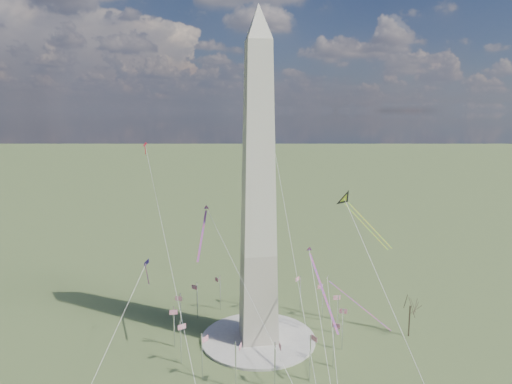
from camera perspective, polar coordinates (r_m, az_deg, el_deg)
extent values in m
plane|color=#4B5C2E|center=(151.31, 0.28, -17.98)|extent=(2000.00, 2000.00, 0.00)
cylinder|color=#BCB7AC|center=(151.12, 0.28, -17.85)|extent=(36.00, 36.00, 0.80)
pyramid|color=beige|center=(135.70, 0.32, 20.53)|extent=(9.90, 9.90, 10.00)
cylinder|color=silver|center=(154.37, 10.18, -14.86)|extent=(0.36, 0.36, 13.00)
cube|color=red|center=(153.35, 10.08, -12.87)|extent=(2.40, 0.08, 1.50)
cylinder|color=silver|center=(162.37, 8.32, -13.51)|extent=(0.36, 0.36, 13.00)
cube|color=red|center=(161.25, 8.06, -11.63)|extent=(2.25, 0.99, 1.50)
cylinder|color=silver|center=(168.33, 5.56, -12.56)|extent=(0.36, 0.36, 13.00)
cube|color=red|center=(166.97, 5.20, -10.79)|extent=(1.75, 1.75, 1.50)
cylinder|color=silver|center=(171.60, 2.29, -12.07)|extent=(0.36, 0.36, 13.00)
cube|color=red|center=(169.91, 1.86, -10.38)|extent=(0.99, 2.25, 1.50)
cylinder|color=silver|center=(171.84, -1.17, -12.03)|extent=(0.36, 0.36, 13.00)
cube|color=red|center=(169.75, -1.62, -10.39)|extent=(0.08, 2.40, 1.50)
cylinder|color=silver|center=(169.03, -4.50, -12.45)|extent=(0.36, 0.36, 13.00)
cube|color=red|center=(166.53, -4.93, -10.85)|extent=(0.99, 2.25, 1.50)
cylinder|color=silver|center=(163.45, -7.36, -13.32)|extent=(0.36, 0.36, 13.00)
cube|color=red|center=(160.55, -7.72, -11.72)|extent=(1.75, 1.75, 1.50)
cylinder|color=silver|center=(155.72, -9.39, -14.61)|extent=(0.36, 0.36, 13.00)
cube|color=red|center=(152.49, -9.64, -12.99)|extent=(2.25, 0.99, 1.50)
cylinder|color=silver|center=(146.77, -10.20, -16.24)|extent=(0.36, 0.36, 13.00)
cube|color=red|center=(143.32, -10.28, -14.57)|extent=(2.40, 0.08, 1.50)
cylinder|color=silver|center=(137.87, -9.40, -18.05)|extent=(0.36, 0.36, 13.00)
cube|color=red|center=(134.38, -9.25, -16.29)|extent=(2.25, 0.99, 1.50)
cylinder|color=silver|center=(130.52, -6.78, -19.71)|extent=(0.36, 0.36, 13.00)
cube|color=red|center=(127.19, -6.37, -17.83)|extent=(1.75, 1.75, 1.50)
cylinder|color=silver|center=(126.19, -2.56, -20.78)|extent=(0.36, 0.36, 13.00)
cube|color=red|center=(123.24, -1.97, -18.74)|extent=(0.99, 2.25, 1.50)
cylinder|color=silver|center=(125.86, 2.37, -20.87)|extent=(0.36, 0.36, 13.00)
cube|color=red|center=(123.45, 3.01, -18.70)|extent=(0.08, 2.40, 1.50)
cylinder|color=silver|center=(129.61, 6.77, -19.94)|extent=(0.36, 0.36, 13.00)
cube|color=red|center=(127.77, 7.31, -17.71)|extent=(0.99, 2.25, 1.50)
cylinder|color=silver|center=(136.58, 9.68, -18.35)|extent=(0.36, 0.36, 13.00)
cube|color=red|center=(135.20, 10.00, -16.14)|extent=(1.75, 1.75, 1.50)
cylinder|color=silver|center=(145.34, 10.76, -16.54)|extent=(0.36, 0.36, 13.00)
cube|color=red|center=(144.24, 10.86, -14.42)|extent=(2.25, 0.99, 1.50)
cylinder|color=#423928|center=(158.90, 18.61, -15.03)|extent=(0.42, 0.42, 10.32)
cube|color=orange|center=(144.39, 13.99, -3.98)|extent=(9.22, 14.02, 11.48)
cube|color=orange|center=(142.70, 13.51, -4.13)|extent=(9.22, 14.02, 11.48)
cube|color=navy|center=(143.49, -13.53, -8.59)|extent=(1.63, 2.44, 2.19)
cube|color=#FF5128|center=(144.68, -13.47, -9.95)|extent=(0.95, 2.77, 7.57)
cube|color=#FF5128|center=(127.80, 8.37, -12.14)|extent=(1.86, 22.52, 14.11)
cube|color=#FF5128|center=(136.14, -6.76, -5.35)|extent=(4.10, 17.20, 10.93)
cube|color=#FF5128|center=(161.90, 13.03, -13.81)|extent=(18.95, 13.95, 14.38)
cube|color=red|center=(173.47, -13.71, 5.80)|extent=(1.66, 1.55, 1.69)
cube|color=red|center=(173.61, -13.68, 5.20)|extent=(0.28, 1.46, 3.87)
cube|color=white|center=(181.20, 2.01, 7.25)|extent=(1.76, 1.54, 1.67)
cube|color=white|center=(181.30, 2.00, 6.68)|extent=(0.35, 1.44, 3.82)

